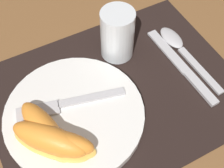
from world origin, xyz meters
name	(u,v)px	position (x,y,z in m)	size (l,w,h in m)	color
ground_plane	(117,93)	(0.00, 0.00, 0.00)	(3.00, 3.00, 0.00)	brown
placemat	(117,93)	(0.00, 0.00, 0.00)	(0.46, 0.35, 0.00)	black
plate	(74,115)	(-0.09, -0.01, 0.01)	(0.24, 0.24, 0.02)	white
juice_glass	(117,37)	(0.05, 0.09, 0.05)	(0.06, 0.06, 0.10)	silver
knife	(182,67)	(0.14, -0.01, 0.01)	(0.02, 0.21, 0.01)	#BCBCC1
spoon	(179,46)	(0.16, 0.04, 0.01)	(0.04, 0.19, 0.01)	#BCBCC1
fork	(64,106)	(-0.10, 0.01, 0.02)	(0.19, 0.07, 0.00)	#BCBCC1
citrus_wedge_0	(45,130)	(-0.15, -0.03, 0.04)	(0.07, 0.13, 0.04)	#F7C656
citrus_wedge_1	(50,140)	(-0.15, -0.05, 0.04)	(0.12, 0.13, 0.04)	#F7C656
citrus_wedge_2	(58,143)	(-0.14, -0.06, 0.04)	(0.12, 0.11, 0.04)	#F7C656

